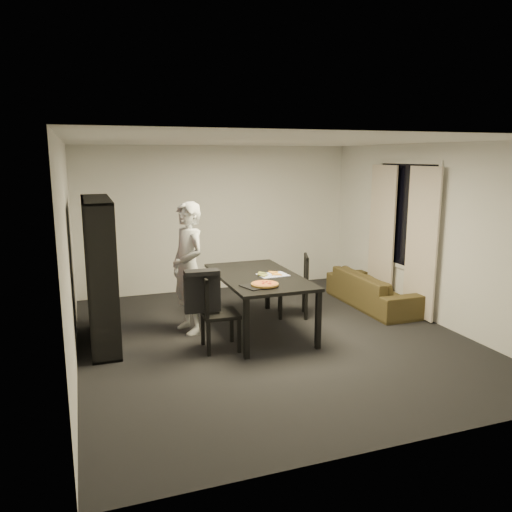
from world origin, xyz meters
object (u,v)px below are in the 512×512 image
object	(u,v)px
pepperoni_pizza	(265,284)
bookshelf	(100,272)
dining_table	(258,280)
chair_right	(299,281)
sofa	(373,289)
baking_tray	(259,286)
chair_left	(213,308)
person	(188,268)

from	to	relation	value
pepperoni_pizza	bookshelf	bearing A→B (deg)	156.92
dining_table	pepperoni_pizza	bearing A→B (deg)	-102.05
chair_right	sofa	distance (m)	1.40
bookshelf	chair_right	size ratio (longest dim) A/B	1.99
dining_table	bookshelf	bearing A→B (deg)	173.30
dining_table	baking_tray	xyz separation A→B (m)	(-0.20, -0.56, 0.08)
pepperoni_pizza	baking_tray	bearing A→B (deg)	157.00
dining_table	sofa	world-z (taller)	dining_table
bookshelf	chair_right	world-z (taller)	bookshelf
dining_table	chair_left	world-z (taller)	chair_left
chair_left	person	distance (m)	0.86
dining_table	pepperoni_pizza	distance (m)	0.61
baking_tray	sofa	distance (m)	2.63
baking_tray	pepperoni_pizza	distance (m)	0.08
person	sofa	xyz separation A→B (m)	(3.09, 0.19, -0.63)
bookshelf	dining_table	world-z (taller)	bookshelf
dining_table	person	xyz separation A→B (m)	(-0.92, 0.28, 0.18)
chair_left	chair_right	size ratio (longest dim) A/B	1.01
chair_left	sofa	size ratio (longest dim) A/B	0.51
pepperoni_pizza	dining_table	bearing A→B (deg)	77.95
bookshelf	baking_tray	xyz separation A→B (m)	(1.88, -0.80, -0.15)
chair_left	pepperoni_pizza	distance (m)	0.72
bookshelf	sofa	size ratio (longest dim) A/B	1.01
bookshelf	dining_table	size ratio (longest dim) A/B	0.99
bookshelf	pepperoni_pizza	distance (m)	2.13
chair_left	sofa	distance (m)	3.11
dining_table	pepperoni_pizza	xyz separation A→B (m)	(-0.13, -0.59, 0.10)
baking_tray	sofa	world-z (taller)	baking_tray
bookshelf	person	xyz separation A→B (m)	(1.16, 0.04, -0.04)
person	baking_tray	xyz separation A→B (m)	(0.73, -0.84, -0.10)
bookshelf	chair_right	xyz separation A→B (m)	(2.88, 0.15, -0.41)
chair_right	person	bearing A→B (deg)	-65.51
chair_left	chair_right	xyz separation A→B (m)	(1.58, 0.89, -0.01)
chair_right	dining_table	bearing A→B (deg)	-42.87
bookshelf	chair_left	xyz separation A→B (m)	(1.30, -0.73, -0.40)
bookshelf	person	size ratio (longest dim) A/B	1.05
bookshelf	person	distance (m)	1.16
baking_tray	pepperoni_pizza	size ratio (longest dim) A/B	1.14
pepperoni_pizza	person	bearing A→B (deg)	132.49
chair_left	baking_tray	world-z (taller)	chair_left
bookshelf	chair_right	distance (m)	2.91
dining_table	chair_left	xyz separation A→B (m)	(-0.78, -0.49, -0.18)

